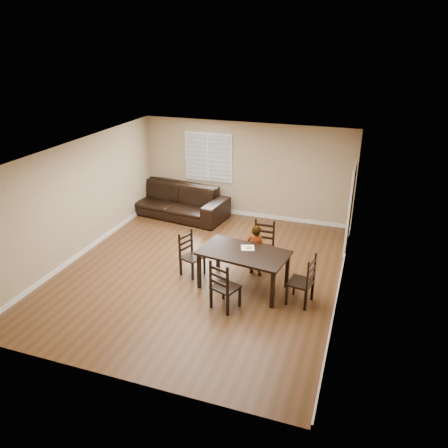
% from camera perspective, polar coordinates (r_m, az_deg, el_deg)
% --- Properties ---
extents(ground, '(7.00, 7.00, 0.00)m').
position_cam_1_polar(ground, '(9.81, -3.07, -6.15)').
color(ground, brown).
rests_on(ground, ground).
extents(room, '(6.04, 7.04, 2.72)m').
position_cam_1_polar(room, '(9.20, -2.70, 4.17)').
color(room, tan).
rests_on(room, ground).
extents(dining_table, '(1.89, 1.24, 0.83)m').
position_cam_1_polar(dining_table, '(8.85, 2.57, -4.15)').
color(dining_table, black).
rests_on(dining_table, ground).
extents(chair_near, '(0.48, 0.45, 1.07)m').
position_cam_1_polar(chair_near, '(9.90, 5.16, -2.75)').
color(chair_near, black).
rests_on(chair_near, ground).
extents(chair_far, '(0.59, 0.57, 1.04)m').
position_cam_1_polar(chair_far, '(8.27, -0.35, -8.45)').
color(chair_far, black).
rests_on(chair_far, ground).
extents(chair_left, '(0.54, 0.55, 0.98)m').
position_cam_1_polar(chair_left, '(9.57, -4.68, -3.99)').
color(chair_left, black).
rests_on(chair_left, ground).
extents(chair_right, '(0.51, 0.54, 1.04)m').
position_cam_1_polar(chair_right, '(8.59, 10.76, -7.57)').
color(chair_right, black).
rests_on(chair_right, ground).
extents(child, '(0.47, 0.35, 1.16)m').
position_cam_1_polar(child, '(9.45, 4.18, -3.40)').
color(child, gray).
rests_on(child, ground).
extents(napkin, '(0.34, 0.34, 0.00)m').
position_cam_1_polar(napkin, '(8.97, 3.11, -3.12)').
color(napkin, beige).
rests_on(napkin, dining_table).
extents(donut, '(0.11, 0.11, 0.04)m').
position_cam_1_polar(donut, '(8.95, 3.24, -3.02)').
color(donut, '#C38F46').
rests_on(donut, napkin).
extents(sofa, '(3.20, 1.60, 0.90)m').
position_cam_1_polar(sofa, '(12.70, -6.48, 3.06)').
color(sofa, black).
rests_on(sofa, ground).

